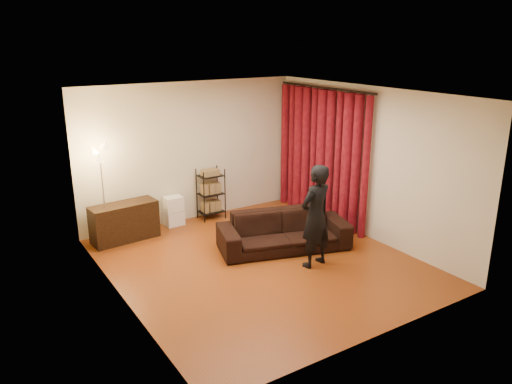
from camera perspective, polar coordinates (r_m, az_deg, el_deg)
floor at (r=8.14m, az=0.55°, el=-8.06°), size 5.00×5.00×0.00m
ceiling at (r=7.40m, az=0.61°, el=11.19°), size 5.00×5.00×0.00m
wall_back at (r=9.79m, az=-7.45°, el=4.55°), size 5.00×0.00×5.00m
wall_front at (r=5.84m, az=14.11°, el=-4.74°), size 5.00×0.00×5.00m
wall_left at (r=6.76m, az=-15.64°, el=-1.81°), size 0.00×5.00×5.00m
wall_right at (r=9.05m, az=12.63°, el=3.22°), size 0.00×5.00×5.00m
curtain_rod at (r=9.59m, az=7.87°, el=11.73°), size 0.04×2.65×0.04m
curtain at (r=9.79m, az=7.47°, el=4.10°), size 0.22×2.65×2.55m
sofa at (r=8.54m, az=3.19°, el=-4.48°), size 2.35×1.46×0.64m
person at (r=7.80m, az=6.81°, el=-2.77°), size 0.66×0.50×1.65m
media_cabinet at (r=9.19m, az=-14.80°, el=-3.32°), size 1.20×0.53×0.68m
storage_boxes at (r=9.72m, az=-9.37°, el=-2.14°), size 0.36×0.29×0.58m
wire_shelf at (r=9.93m, az=-5.18°, el=-0.19°), size 0.54×0.45×1.02m
floor_lamp at (r=8.90m, az=-17.04°, el=-0.43°), size 0.41×0.41×1.78m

